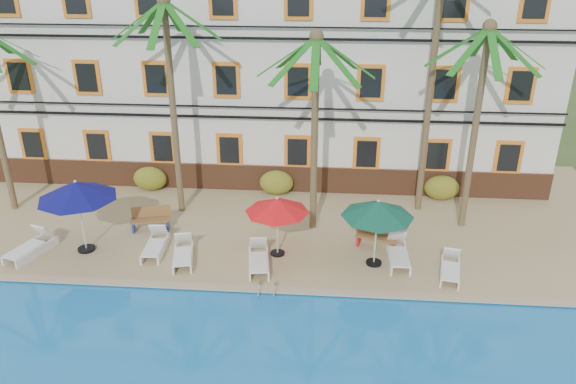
# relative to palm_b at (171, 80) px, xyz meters

# --- Properties ---
(ground) EXTENTS (100.00, 100.00, 0.00)m
(ground) POSITION_rel_palm_b_xyz_m (3.20, -4.64, -5.74)
(ground) COLOR #384C23
(ground) RESTS_ON ground
(pool_deck) EXTENTS (30.00, 12.00, 0.25)m
(pool_deck) POSITION_rel_palm_b_xyz_m (3.20, 0.36, -5.62)
(pool_deck) COLOR tan
(pool_deck) RESTS_ON ground
(pool_coping) EXTENTS (30.00, 0.35, 0.06)m
(pool_coping) POSITION_rel_palm_b_xyz_m (3.20, -5.54, -5.46)
(pool_coping) COLOR tan
(pool_coping) RESTS_ON pool_deck
(hotel_building) EXTENTS (25.40, 6.44, 10.22)m
(hotel_building) POSITION_rel_palm_b_xyz_m (3.20, 5.34, -0.37)
(hotel_building) COLOR silver
(hotel_building) RESTS_ON pool_deck
(palm_b) EXTENTS (4.15, 4.15, 8.65)m
(palm_b) POSITION_rel_palm_b_xyz_m (0.00, 0.00, 0.00)
(palm_b) COLOR brown
(palm_b) RESTS_ON pool_deck
(palm_c) EXTENTS (4.15, 4.15, 7.62)m
(palm_c) POSITION_rel_palm_b_xyz_m (5.53, -1.05, -0.60)
(palm_c) COLOR brown
(palm_c) RESTS_ON pool_deck
(palm_d) EXTENTS (4.15, 4.15, 10.25)m
(palm_d) POSITION_rel_palm_b_xyz_m (9.89, 0.95, 0.89)
(palm_d) COLOR brown
(palm_d) RESTS_ON pool_deck
(palm_e) EXTENTS (4.15, 4.15, 7.92)m
(palm_e) POSITION_rel_palm_b_xyz_m (11.43, -0.42, -0.42)
(palm_e) COLOR brown
(palm_e) RESTS_ON pool_deck
(shrub_left) EXTENTS (1.50, 0.90, 1.10)m
(shrub_left) POSITION_rel_palm_b_xyz_m (-1.92, 1.96, -4.94)
(shrub_left) COLOR #2F5518
(shrub_left) RESTS_ON pool_deck
(shrub_mid) EXTENTS (1.50, 0.90, 1.10)m
(shrub_mid) POSITION_rel_palm_b_xyz_m (3.80, 1.96, -4.94)
(shrub_mid) COLOR #2F5518
(shrub_mid) RESTS_ON pool_deck
(shrub_right) EXTENTS (1.50, 0.90, 1.10)m
(shrub_right) POSITION_rel_palm_b_xyz_m (11.00, 1.96, -4.94)
(shrub_right) COLOR #2F5518
(shrub_right) RESTS_ON pool_deck
(umbrella_blue) EXTENTS (2.79, 2.79, 2.79)m
(umbrella_blue) POSITION_rel_palm_b_xyz_m (-2.66, -3.51, -3.11)
(umbrella_blue) COLOR black
(umbrella_blue) RESTS_ON pool_deck
(umbrella_red) EXTENTS (2.28, 2.28, 2.29)m
(umbrella_red) POSITION_rel_palm_b_xyz_m (4.35, -3.24, -3.55)
(umbrella_red) COLOR black
(umbrella_red) RESTS_ON pool_deck
(umbrella_green) EXTENTS (2.49, 2.49, 2.49)m
(umbrella_green) POSITION_rel_palm_b_xyz_m (7.78, -3.63, -3.37)
(umbrella_green) COLOR black
(umbrella_green) RESTS_ON pool_deck
(lounger_a) EXTENTS (1.30, 2.09, 0.93)m
(lounger_a) POSITION_rel_palm_b_xyz_m (-4.49, -3.93, -5.19)
(lounger_a) COLOR white
(lounger_a) RESTS_ON pool_deck
(lounger_b) EXTENTS (0.76, 1.89, 0.88)m
(lounger_b) POSITION_rel_palm_b_xyz_m (-0.09, -3.40, -5.21)
(lounger_b) COLOR white
(lounger_b) RESTS_ON pool_deck
(lounger_c) EXTENTS (1.01, 1.94, 0.87)m
(lounger_c) POSITION_rel_palm_b_xyz_m (1.06, -3.92, -5.21)
(lounger_c) COLOR white
(lounger_c) RESTS_ON pool_deck
(lounger_d) EXTENTS (0.95, 1.99, 0.90)m
(lounger_d) POSITION_rel_palm_b_xyz_m (3.78, -4.10, -5.20)
(lounger_d) COLOR white
(lounger_d) RESTS_ON pool_deck
(lounger_e) EXTENTS (0.72, 1.96, 0.92)m
(lounger_e) POSITION_rel_palm_b_xyz_m (8.63, -3.35, -5.20)
(lounger_e) COLOR white
(lounger_e) RESTS_ON pool_deck
(lounger_f) EXTENTS (0.94, 1.82, 0.82)m
(lounger_f) POSITION_rel_palm_b_xyz_m (10.31, -4.14, -5.23)
(lounger_f) COLOR white
(lounger_f) RESTS_ON pool_deck
(bench_left) EXTENTS (1.57, 0.81, 0.93)m
(bench_left) POSITION_rel_palm_b_xyz_m (-0.78, -1.73, -5.03)
(bench_left) COLOR olive
(bench_left) RESTS_ON pool_deck
(bench_right) EXTENTS (1.57, 0.91, 0.93)m
(bench_right) POSITION_rel_palm_b_xyz_m (7.94, -2.41, -5.03)
(bench_right) COLOR olive
(bench_right) RESTS_ON pool_deck
(pool_ladder) EXTENTS (0.54, 0.74, 0.74)m
(pool_ladder) POSITION_rel_palm_b_xyz_m (4.25, -5.64, -5.49)
(pool_ladder) COLOR silver
(pool_ladder) RESTS_ON ground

